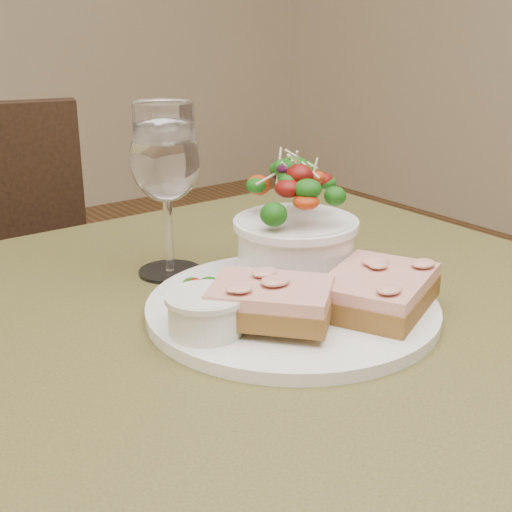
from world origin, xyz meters
TOP-DOWN VIEW (x-y plane):
  - cafe_table at (0.00, 0.00)m, footprint 0.80×0.80m
  - dinner_plate at (0.04, 0.00)m, footprint 0.28×0.28m
  - sandwich_front at (0.09, -0.05)m, footprint 0.15×0.13m
  - sandwich_back at (-0.01, -0.02)m, footprint 0.13×0.13m
  - ramekin at (-0.07, -0.00)m, footprint 0.07×0.07m
  - salad_bowl at (0.09, 0.06)m, footprint 0.12×0.12m
  - garnish at (-0.03, 0.07)m, footprint 0.05×0.04m
  - wine_glass at (-0.00, 0.17)m, footprint 0.08×0.08m

SIDE VIEW (x-z plane):
  - cafe_table at x=0.00m, z-range 0.27..1.02m
  - dinner_plate at x=0.04m, z-range 0.75..0.76m
  - garnish at x=-0.03m, z-range 0.76..0.78m
  - sandwich_front at x=0.09m, z-range 0.76..0.79m
  - ramekin at x=-0.07m, z-range 0.76..0.80m
  - sandwich_back at x=-0.01m, z-range 0.77..0.80m
  - salad_bowl at x=0.09m, z-range 0.76..0.88m
  - wine_glass at x=0.00m, z-range 0.79..0.96m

